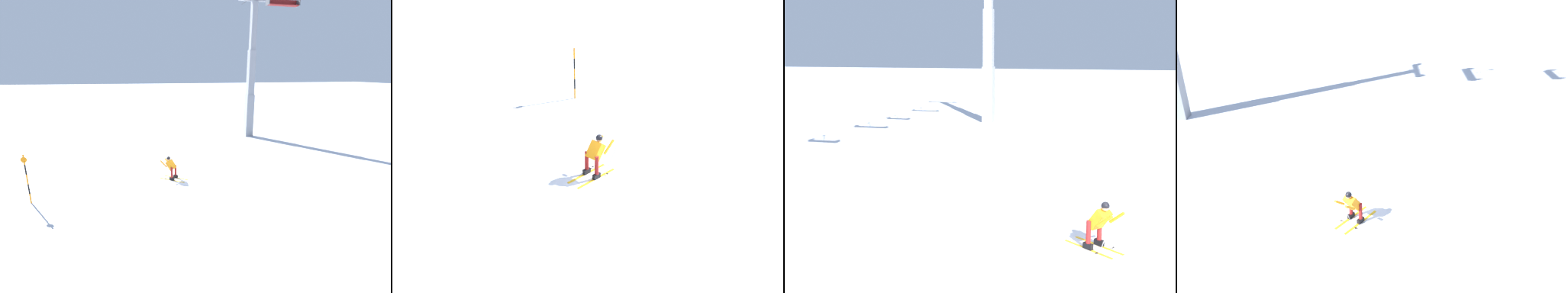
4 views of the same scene
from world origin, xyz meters
The scene contains 3 objects.
ground_plane centered at (0.00, 0.00, 0.00)m, with size 260.00×260.00×0.00m, color white.
skier_carving_main centered at (0.41, -0.44, 0.76)m, with size 1.49×1.65×1.47m.
trail_marker_pole centered at (2.07, -7.44, 1.31)m, with size 0.07×0.28×2.44m.
Camera 2 is at (-0.52, 10.11, 6.38)m, focal length 35.28 mm.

